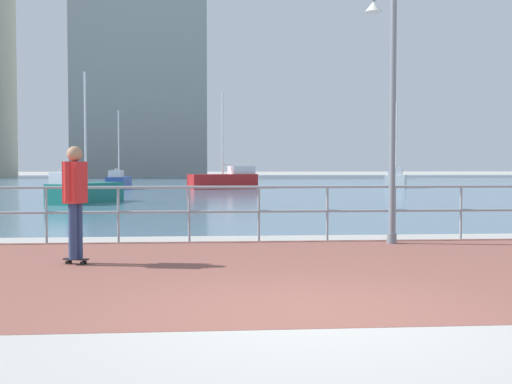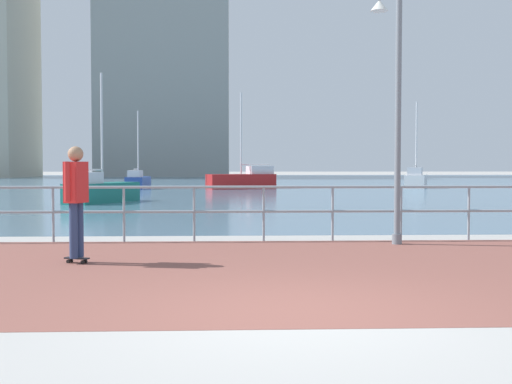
{
  "view_description": "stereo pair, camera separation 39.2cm",
  "coord_description": "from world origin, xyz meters",
  "px_view_note": "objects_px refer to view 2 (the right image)",
  "views": [
    {
      "loc": [
        -1.04,
        -6.44,
        1.53
      ],
      "look_at": [
        -0.25,
        3.78,
        1.1
      ],
      "focal_mm": 44.58,
      "sensor_mm": 36.0,
      "label": 1
    },
    {
      "loc": [
        -0.65,
        -6.46,
        1.53
      ],
      "look_at": [
        -0.25,
        3.78,
        1.1
      ],
      "focal_mm": 44.58,
      "sensor_mm": 36.0,
      "label": 2
    }
  ],
  "objects_px": {
    "sailboat_white": "(138,181)",
    "sailboat_blue": "(416,180)",
    "skateboarder": "(76,193)",
    "sailboat_navy": "(243,180)",
    "sailboat_yellow": "(100,190)",
    "lamppost": "(392,88)"
  },
  "relations": [
    {
      "from": "sailboat_white",
      "to": "sailboat_navy",
      "type": "distance_m",
      "value": 6.94
    },
    {
      "from": "sailboat_white",
      "to": "sailboat_yellow",
      "type": "bearing_deg",
      "value": -87.22
    },
    {
      "from": "sailboat_navy",
      "to": "sailboat_yellow",
      "type": "bearing_deg",
      "value": -111.76
    },
    {
      "from": "sailboat_blue",
      "to": "sailboat_white",
      "type": "xyz_separation_m",
      "value": [
        -18.71,
        -0.76,
        -0.07
      ]
    },
    {
      "from": "skateboarder",
      "to": "sailboat_blue",
      "type": "distance_m",
      "value": 36.05
    },
    {
      "from": "sailboat_white",
      "to": "sailboat_yellow",
      "type": "distance_m",
      "value": 15.79
    },
    {
      "from": "sailboat_white",
      "to": "sailboat_yellow",
      "type": "xyz_separation_m",
      "value": [
        0.76,
        -15.77,
        0.02
      ]
    },
    {
      "from": "sailboat_navy",
      "to": "lamppost",
      "type": "bearing_deg",
      "value": -85.45
    },
    {
      "from": "lamppost",
      "to": "sailboat_blue",
      "type": "bearing_deg",
      "value": 72.78
    },
    {
      "from": "sailboat_white",
      "to": "sailboat_navy",
      "type": "height_order",
      "value": "sailboat_navy"
    },
    {
      "from": "sailboat_white",
      "to": "sailboat_blue",
      "type": "bearing_deg",
      "value": 2.31
    },
    {
      "from": "sailboat_white",
      "to": "sailboat_navy",
      "type": "bearing_deg",
      "value": -2.6
    },
    {
      "from": "sailboat_blue",
      "to": "sailboat_yellow",
      "type": "relative_size",
      "value": 1.1
    },
    {
      "from": "skateboarder",
      "to": "sailboat_yellow",
      "type": "relative_size",
      "value": 0.34
    },
    {
      "from": "lamppost",
      "to": "sailboat_blue",
      "type": "height_order",
      "value": "sailboat_blue"
    },
    {
      "from": "lamppost",
      "to": "sailboat_blue",
      "type": "relative_size",
      "value": 0.94
    },
    {
      "from": "skateboarder",
      "to": "sailboat_navy",
      "type": "relative_size",
      "value": 0.29
    },
    {
      "from": "lamppost",
      "to": "sailboat_yellow",
      "type": "relative_size",
      "value": 1.03
    },
    {
      "from": "skateboarder",
      "to": "sailboat_yellow",
      "type": "bearing_deg",
      "value": 100.3
    },
    {
      "from": "sailboat_blue",
      "to": "sailboat_navy",
      "type": "xyz_separation_m",
      "value": [
        -11.77,
        -1.07,
        0.04
      ]
    },
    {
      "from": "sailboat_yellow",
      "to": "lamppost",
      "type": "bearing_deg",
      "value": -58.58
    },
    {
      "from": "skateboarder",
      "to": "sailboat_blue",
      "type": "bearing_deg",
      "value": 65.43
    }
  ]
}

